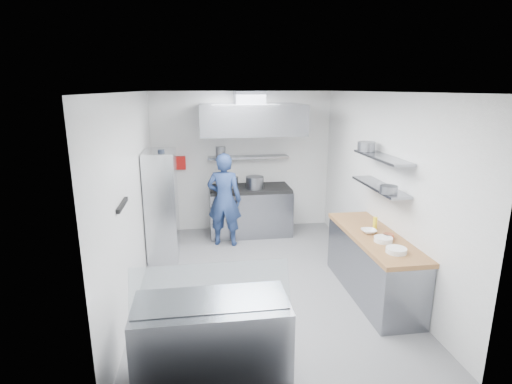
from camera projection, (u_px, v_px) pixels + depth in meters
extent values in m
plane|color=slate|center=(262.00, 281.00, 6.08)|extent=(5.00, 5.00, 0.00)
plane|color=silver|center=(262.00, 92.00, 5.38)|extent=(5.00, 5.00, 0.00)
cube|color=white|center=(242.00, 162.00, 8.12)|extent=(3.60, 2.80, 0.02)
cube|color=white|center=(310.00, 267.00, 3.34)|extent=(3.60, 2.80, 0.02)
cube|color=white|center=(133.00, 197.00, 5.48)|extent=(2.80, 5.00, 0.02)
cube|color=white|center=(380.00, 188.00, 5.98)|extent=(2.80, 5.00, 0.02)
cube|color=gray|center=(250.00, 212.00, 7.99)|extent=(1.60, 0.80, 0.90)
cube|color=black|center=(250.00, 189.00, 7.87)|extent=(1.57, 0.78, 0.06)
cylinder|color=slate|center=(231.00, 182.00, 7.86)|extent=(0.30, 0.30, 0.20)
cylinder|color=slate|center=(255.00, 183.00, 7.71)|extent=(0.34, 0.34, 0.24)
cube|color=gray|center=(248.00, 157.00, 7.96)|extent=(1.60, 0.30, 0.04)
cylinder|color=slate|center=(220.00, 150.00, 8.07)|extent=(0.24, 0.24, 0.18)
cube|color=gray|center=(251.00, 119.00, 7.36)|extent=(1.90, 1.15, 0.55)
cube|color=slate|center=(249.00, 98.00, 7.48)|extent=(0.55, 0.55, 0.24)
cube|color=red|center=(180.00, 163.00, 7.89)|extent=(0.22, 0.10, 0.26)
imported|color=navy|center=(224.00, 200.00, 7.31)|extent=(0.72, 0.57, 1.74)
cube|color=silver|center=(162.00, 205.00, 6.81)|extent=(0.50, 0.90, 1.85)
cube|color=white|center=(162.00, 214.00, 6.71)|extent=(0.15, 0.19, 0.17)
cube|color=yellow|center=(162.00, 181.00, 6.89)|extent=(0.15, 0.19, 0.17)
cylinder|color=black|center=(161.00, 155.00, 6.44)|extent=(0.11, 0.11, 0.18)
cube|color=black|center=(122.00, 205.00, 4.58)|extent=(0.04, 0.55, 0.05)
cube|color=gray|center=(372.00, 266.00, 5.61)|extent=(0.62, 2.00, 0.84)
cube|color=brown|center=(375.00, 236.00, 5.50)|extent=(0.65, 2.04, 0.06)
cylinder|color=white|center=(396.00, 250.00, 4.87)|extent=(0.25, 0.25, 0.06)
cylinder|color=white|center=(383.00, 239.00, 5.22)|extent=(0.24, 0.24, 0.06)
cylinder|color=#CB6139|center=(388.00, 236.00, 5.34)|extent=(0.14, 0.14, 0.06)
cylinder|color=yellow|center=(375.00, 223.00, 5.67)|extent=(0.06, 0.06, 0.18)
imported|color=white|center=(369.00, 231.00, 5.54)|extent=(0.22, 0.22, 0.05)
cube|color=gray|center=(380.00, 187.00, 5.65)|extent=(0.30, 1.30, 0.04)
cube|color=gray|center=(382.00, 157.00, 5.54)|extent=(0.30, 1.30, 0.04)
cylinder|color=slate|center=(389.00, 190.00, 5.20)|extent=(0.23, 0.23, 0.10)
cylinder|color=slate|center=(366.00, 146.00, 5.94)|extent=(0.26, 0.26, 0.14)
cube|color=gray|center=(212.00, 341.00, 3.95)|extent=(1.50, 0.70, 0.85)
cube|color=silver|center=(211.00, 288.00, 3.67)|extent=(1.47, 0.19, 0.42)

